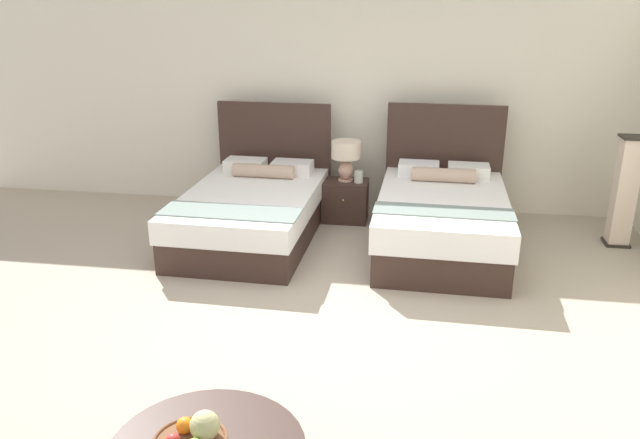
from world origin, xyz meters
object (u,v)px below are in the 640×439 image
at_px(bed_near_window, 253,210).
at_px(floor_lamp_corner, 624,192).
at_px(table_lamp, 346,155).
at_px(nightstand, 345,201).
at_px(vase, 359,177).
at_px(bed_near_corner, 442,217).

relative_size(bed_near_window, floor_lamp_corner, 1.89).
bearing_deg(table_lamp, nightstand, -90.00).
distance_m(vase, floor_lamp_corner, 2.81).
bearing_deg(nightstand, vase, -14.35).
bearing_deg(bed_near_window, table_lamp, 37.57).
bearing_deg(bed_near_corner, floor_lamp_corner, 11.76).
xyz_separation_m(nightstand, table_lamp, (0.00, 0.02, 0.55)).
distance_m(bed_near_corner, table_lamp, 1.38).
bearing_deg(vase, bed_near_corner, -35.24).
relative_size(bed_near_corner, floor_lamp_corner, 1.82).
bearing_deg(nightstand, bed_near_corner, -32.69).
height_order(bed_near_window, bed_near_corner, bed_near_corner).
distance_m(bed_near_corner, nightstand, 1.30).
bearing_deg(floor_lamp_corner, nightstand, 174.02).
bearing_deg(vase, table_lamp, 159.00).
relative_size(table_lamp, floor_lamp_corner, 0.40).
xyz_separation_m(table_lamp, vase, (0.16, -0.06, -0.24)).
relative_size(vase, floor_lamp_corner, 0.12).
distance_m(bed_near_window, nightstand, 1.16).
height_order(bed_near_window, vase, bed_near_window).
distance_m(table_lamp, vase, 0.29).
height_order(bed_near_corner, floor_lamp_corner, bed_near_corner).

